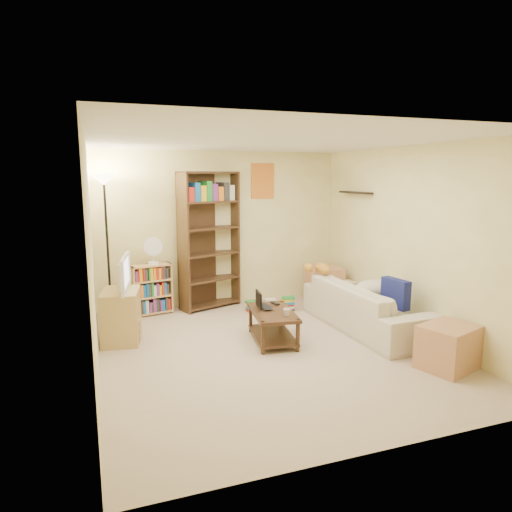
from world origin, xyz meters
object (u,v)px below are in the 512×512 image
coffee_table (273,322)px  floor_lamp (105,205)px  sofa (366,306)px  short_bookshelf (152,289)px  mug (287,312)px  side_table (324,285)px  tall_bookshelf (209,237)px  laptop (269,307)px  tabby_cat (320,268)px  tv_stand (121,316)px  end_cabinet (448,347)px  television (119,274)px  desk_fan (153,250)px

coffee_table → floor_lamp: 2.87m
sofa → short_bookshelf: size_ratio=2.83×
coffee_table → floor_lamp: bearing=149.4°
mug → side_table: bearing=50.0°
tall_bookshelf → coffee_table: bearing=-97.5°
laptop → side_table: bearing=-48.6°
sofa → side_table: bearing=-3.7°
tabby_cat → tv_stand: 2.97m
tabby_cat → end_cabinet: 2.38m
sofa → coffee_table: bearing=90.0°
laptop → tv_stand: size_ratio=0.47×
coffee_table → short_bookshelf: size_ratio=1.25×
side_table → sofa: bearing=-91.8°
mug → tall_bookshelf: bearing=103.1°
coffee_table → laptop: bearing=98.5°
mug → short_bookshelf: 2.42m
coffee_table → television: television is taller
coffee_table → short_bookshelf: (-1.32, 1.72, 0.13)m
tabby_cat → laptop: 1.36m
short_bookshelf → floor_lamp: floor_lamp is taller
side_table → coffee_table: bearing=-136.4°
television → end_cabinet: bearing=-111.6°
television → tabby_cat: bearing=-75.6°
short_bookshelf → desk_fan: desk_fan is taller
laptop → television: size_ratio=0.41×
tabby_cat → coffee_table: bearing=-141.8°
mug → tall_bookshelf: size_ratio=0.05×
short_bookshelf → floor_lamp: size_ratio=0.37×
tabby_cat → tall_bookshelf: 1.81m
coffee_table → desk_fan: (-1.28, 1.68, 0.75)m
tabby_cat → tall_bookshelf: size_ratio=0.23×
tabby_cat → floor_lamp: size_ratio=0.23×
desk_fan → floor_lamp: floor_lamp is taller
tabby_cat → tall_bookshelf: (-1.49, 0.92, 0.43)m
sofa → desk_fan: bearing=56.9°
sofa → tall_bookshelf: size_ratio=1.01×
coffee_table → television: size_ratio=1.26×
coffee_table → short_bookshelf: 2.18m
sofa → end_cabinet: 1.47m
mug → side_table: size_ratio=0.18×
tabby_cat → end_cabinet: (0.41, -2.29, -0.48)m
desk_fan → television: bearing=-118.3°
tabby_cat → tv_stand: bearing=-175.8°
short_bookshelf → floor_lamp: 1.46m
television → end_cabinet: television is taller
television → tall_bookshelf: bearing=-41.6°
short_bookshelf → mug: bearing=-65.4°
laptop → end_cabinet: 2.19m
mug → end_cabinet: size_ratio=0.19×
tv_stand → short_bookshelf: short_bookshelf is taller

